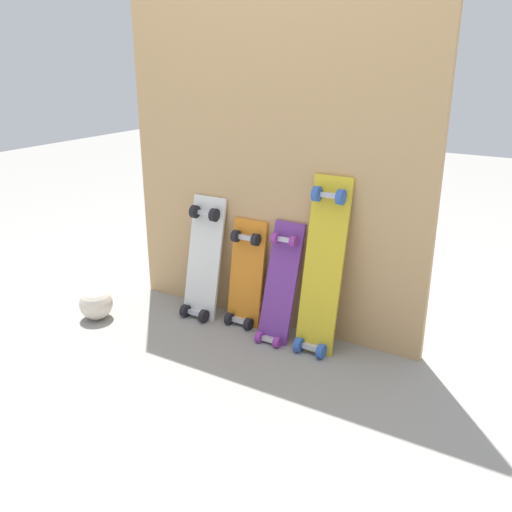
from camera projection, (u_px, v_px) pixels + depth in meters
ground_plane at (263, 324)px, 3.01m from camera, size 12.00×12.00×0.00m
plywood_wall_panel at (271, 146)px, 2.74m from camera, size 1.66×0.04×1.88m
skateboard_white at (203, 263)px, 3.04m from camera, size 0.20×0.22×0.72m
skateboard_orange at (245, 279)px, 2.96m from camera, size 0.19×0.17×0.62m
skateboard_purple at (279, 290)px, 2.80m from camera, size 0.17×0.25×0.66m
skateboard_yellow at (322, 273)px, 2.66m from camera, size 0.19×0.24×0.90m
rubber_ball at (96, 303)px, 3.05m from camera, size 0.18×0.18×0.18m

